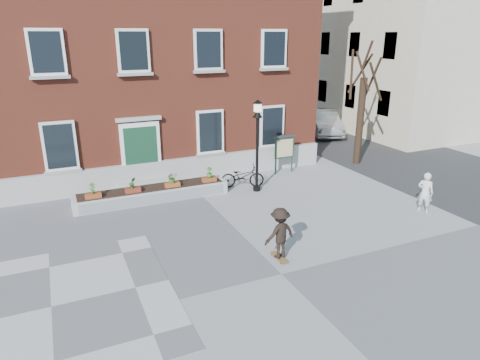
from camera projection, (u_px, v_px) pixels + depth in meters
name	position (u px, v px, depth m)	size (l,w,h in m)	color
ground	(282.00, 274.00, 12.10)	(100.00, 100.00, 0.00)	gray
checker_patch	(51.00, 307.00, 10.64)	(6.00, 6.00, 0.01)	#5D5C5F
bicycle	(242.00, 176.00, 18.82)	(0.66, 1.90, 1.00)	black
parked_car	(323.00, 122.00, 28.72)	(1.73, 4.96, 1.64)	silver
bystander	(425.00, 192.00, 16.07)	(0.58, 0.38, 1.58)	silver
brick_building	(113.00, 37.00, 21.35)	(18.40, 10.85, 12.60)	brown
planter_assembly	(153.00, 193.00, 17.43)	(6.20, 1.12, 1.15)	beige
bare_tree	(361.00, 110.00, 21.59)	(1.83, 1.83, 6.16)	#302015
side_street	(360.00, 26.00, 33.86)	(15.20, 36.00, 14.50)	#343537
lamp_post	(257.00, 133.00, 17.73)	(0.40, 0.40, 3.93)	black
notice_board	(284.00, 148.00, 20.53)	(1.10, 0.16, 1.87)	#183122
skateboarder	(280.00, 233.00, 12.64)	(1.10, 0.78, 1.65)	brown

